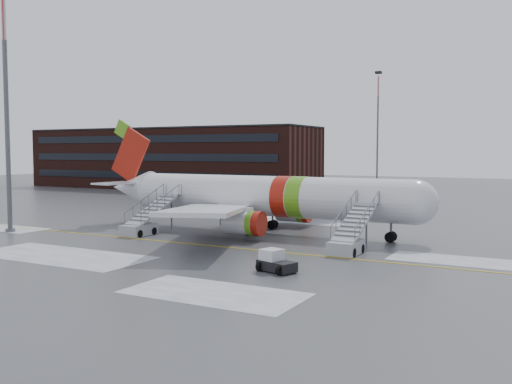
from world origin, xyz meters
The scene contains 8 objects.
ground centered at (0.00, 0.00, 0.00)m, with size 260.00×260.00×0.00m, color #494C4F.
airliner centered at (0.90, 7.90, 3.42)m, with size 35.03×32.97×11.18m.
airstair_fwd centered at (12.41, 1.37, 1.06)m, with size 2.05×7.70×3.48m.
airstair_aft centered at (-7.53, 1.37, 1.06)m, with size 2.05×7.70×3.48m.
pushback_tug centered at (10.41, -7.37, 0.63)m, with size 2.78×2.40×1.42m.
light_mast_near centered at (-20.02, -3.34, 11.95)m, with size 1.20×1.20×22.95m.
terminal_building centered at (-45.00, 54.98, 6.20)m, with size 62.00×16.11×12.30m.
light_mast_far_n centered at (-8.00, 78.00, 13.84)m, with size 1.20×1.20×24.25m.
Camera 1 is at (26.58, -39.93, 7.82)m, focal length 40.00 mm.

